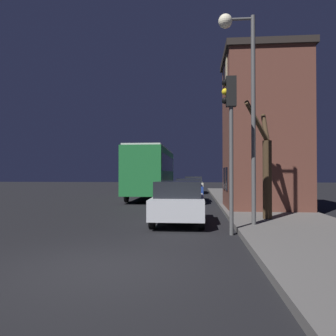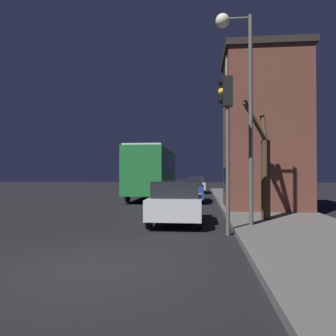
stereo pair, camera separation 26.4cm
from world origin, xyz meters
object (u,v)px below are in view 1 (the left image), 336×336
(traffic_light, at_px, (230,122))
(car_mid_lane, at_px, (189,190))
(bare_tree, at_px, (265,164))
(car_far_lane, at_px, (194,184))
(car_near_lane, at_px, (179,202))
(streetlamp, at_px, (241,75))
(bus, at_px, (152,169))

(traffic_light, distance_m, car_mid_lane, 11.65)
(traffic_light, xyz_separation_m, bare_tree, (1.52, 2.42, -1.22))
(bare_tree, bearing_deg, car_far_lane, 98.58)
(car_near_lane, distance_m, car_far_lane, 18.72)
(bare_tree, bearing_deg, traffic_light, -122.15)
(car_near_lane, distance_m, car_mid_lane, 9.18)
(streetlamp, height_order, car_mid_lane, streetlamp)
(traffic_light, bearing_deg, bus, 107.15)
(streetlamp, relative_size, car_near_lane, 1.79)
(bus, height_order, car_mid_lane, bus)
(bus, relative_size, car_far_lane, 2.28)
(bare_tree, height_order, bus, bare_tree)
(streetlamp, height_order, car_near_lane, streetlamp)
(bus, relative_size, car_near_lane, 2.61)
(bare_tree, xyz_separation_m, car_far_lane, (-2.77, 18.38, -1.35))
(streetlamp, xyz_separation_m, car_far_lane, (-1.72, 19.81, -4.25))
(streetlamp, xyz_separation_m, car_mid_lane, (-1.94, 10.27, -4.28))
(bare_tree, xyz_separation_m, car_near_lane, (-3.17, -0.34, -1.36))
(car_near_lane, bearing_deg, streetlamp, -27.32)
(bus, xyz_separation_m, car_far_lane, (3.01, 6.97, -1.34))
(car_mid_lane, bearing_deg, car_near_lane, -91.13)
(traffic_light, relative_size, bare_tree, 1.07)
(car_far_lane, bearing_deg, bare_tree, -81.42)
(bare_tree, height_order, car_far_lane, bare_tree)
(bare_tree, distance_m, bus, 12.79)
(traffic_light, distance_m, bare_tree, 3.10)
(bus, bearing_deg, bare_tree, -63.11)
(traffic_light, xyz_separation_m, car_near_lane, (-1.65, 2.08, -2.58))
(car_mid_lane, height_order, car_far_lane, car_far_lane)
(car_near_lane, height_order, car_mid_lane, car_near_lane)
(traffic_light, distance_m, bus, 14.52)
(bus, distance_m, car_far_lane, 7.71)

